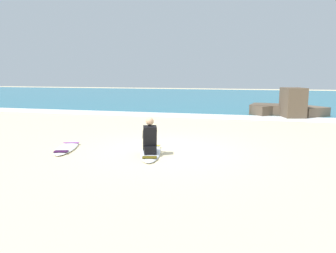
# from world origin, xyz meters

# --- Properties ---
(ground_plane) EXTENTS (80.00, 80.00, 0.00)m
(ground_plane) POSITION_xyz_m (0.00, 0.00, 0.00)
(ground_plane) COLOR beige
(sea) EXTENTS (80.00, 28.00, 0.10)m
(sea) POSITION_xyz_m (0.00, 21.13, 0.05)
(sea) COLOR teal
(sea) RESTS_ON ground
(breaking_foam) EXTENTS (80.00, 0.90, 0.11)m
(breaking_foam) POSITION_xyz_m (0.00, 7.43, 0.06)
(breaking_foam) COLOR white
(breaking_foam) RESTS_ON ground
(surfboard_main) EXTENTS (1.07, 2.33, 0.08)m
(surfboard_main) POSITION_xyz_m (-0.33, -0.36, 0.04)
(surfboard_main) COLOR silver
(surfboard_main) RESTS_ON ground
(surfer_seated) EXTENTS (0.56, 0.77, 0.95)m
(surfer_seated) POSITION_xyz_m (-0.29, -0.60, 0.44)
(surfer_seated) COLOR black
(surfer_seated) RESTS_ON surfboard_main
(surfboard_spare_near) EXTENTS (1.04, 1.93, 0.08)m
(surfboard_spare_near) POSITION_xyz_m (-2.82, -0.48, 0.04)
(surfboard_spare_near) COLOR white
(surfboard_spare_near) RESTS_ON ground
(rock_outcrop_distant) EXTENTS (3.79, 2.81, 1.49)m
(rock_outcrop_distant) POSITION_xyz_m (3.87, 8.45, 0.41)
(rock_outcrop_distant) COLOR brown
(rock_outcrop_distant) RESTS_ON ground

